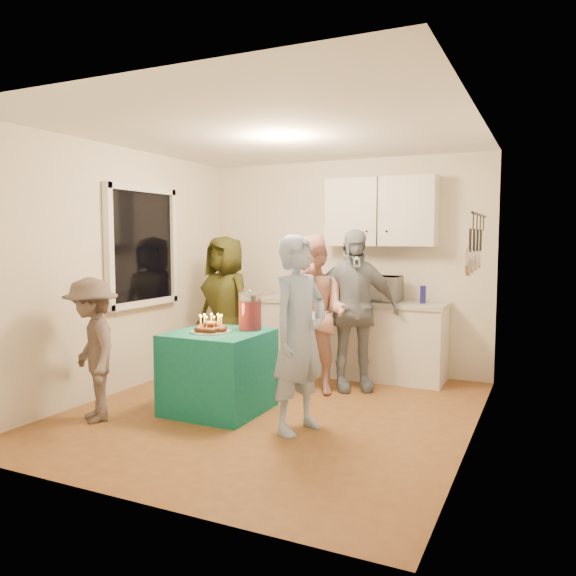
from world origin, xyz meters
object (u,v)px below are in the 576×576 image
at_px(counter, 351,339).
at_px(woman_back_right, 352,310).
at_px(party_table, 219,371).
at_px(woman_back_left, 225,305).
at_px(microwave, 377,288).
at_px(man_birthday, 299,334).
at_px(punch_jar, 250,312).
at_px(woman_back_center, 313,314).
at_px(child_near_left, 92,349).

relative_size(counter, woman_back_right, 1.27).
distance_m(counter, party_table, 2.01).
relative_size(woman_back_left, woman_back_right, 0.96).
distance_m(microwave, man_birthday, 2.08).
height_order(party_table, woman_back_left, woman_back_left).
height_order(microwave, punch_jar, microwave).
relative_size(man_birthday, woman_back_center, 0.99).
bearing_deg(punch_jar, party_table, -133.13).
height_order(counter, child_near_left, child_near_left).
bearing_deg(child_near_left, woman_back_left, 120.99).
height_order(punch_jar, woman_back_center, woman_back_center).
bearing_deg(child_near_left, punch_jar, 75.79).
bearing_deg(child_near_left, party_table, 74.14).
xyz_separation_m(man_birthday, woman_back_right, (-0.03, 1.46, 0.04)).
height_order(punch_jar, child_near_left, child_near_left).
bearing_deg(counter, microwave, 0.00).
xyz_separation_m(counter, woman_back_right, (0.22, -0.61, 0.44)).
xyz_separation_m(man_birthday, child_near_left, (-1.79, -0.54, -0.19)).
bearing_deg(woman_back_left, child_near_left, -77.43).
bearing_deg(child_near_left, man_birthday, 51.50).
bearing_deg(woman_back_right, woman_back_left, 147.10).
height_order(microwave, child_near_left, child_near_left).
relative_size(party_table, child_near_left, 0.66).
bearing_deg(woman_back_center, child_near_left, -118.26).
bearing_deg(counter, punch_jar, -105.41).
xyz_separation_m(counter, child_near_left, (-1.55, -2.61, 0.22)).
bearing_deg(counter, child_near_left, -120.70).
relative_size(counter, woman_back_left, 1.32).
distance_m(microwave, woman_back_left, 1.83).
height_order(microwave, woman_back_center, woman_back_center).
bearing_deg(woman_back_right, woman_back_center, -169.15).
height_order(counter, man_birthday, man_birthday).
distance_m(woman_back_right, child_near_left, 2.67).
height_order(counter, woman_back_center, woman_back_center).
distance_m(man_birthday, woman_back_center, 1.21).
distance_m(punch_jar, woman_back_left, 1.45).
bearing_deg(party_table, woman_back_right, 55.11).
bearing_deg(microwave, man_birthday, -92.88).
bearing_deg(woman_back_right, child_near_left, -162.79).
bearing_deg(man_birthday, woman_back_right, 17.62).
bearing_deg(woman_back_center, man_birthday, -60.71).
relative_size(microwave, woman_back_left, 0.32).
relative_size(microwave, punch_jar, 1.56).
distance_m(party_table, woman_back_center, 1.21).
distance_m(microwave, punch_jar, 1.84).
xyz_separation_m(man_birthday, woman_back_center, (-0.36, 1.16, 0.00)).
relative_size(microwave, child_near_left, 0.41).
height_order(counter, woman_back_left, woman_back_left).
distance_m(punch_jar, man_birthday, 0.82).
height_order(counter, woman_back_right, woman_back_right).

